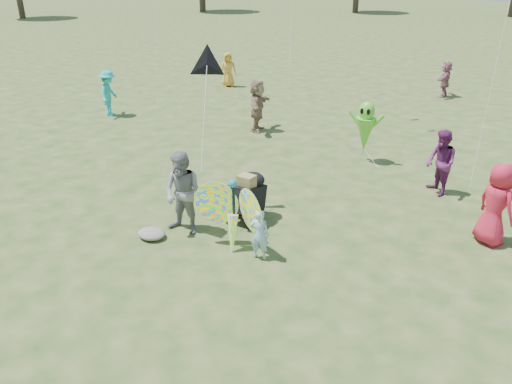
# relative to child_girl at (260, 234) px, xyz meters

# --- Properties ---
(ground) EXTENTS (160.00, 160.00, 0.00)m
(ground) POSITION_rel_child_girl_xyz_m (-0.16, -0.96, -0.51)
(ground) COLOR #51592B
(ground) RESTS_ON ground
(child_girl) EXTENTS (0.42, 0.31, 1.03)m
(child_girl) POSITION_rel_child_girl_xyz_m (0.00, 0.00, 0.00)
(child_girl) COLOR #9BC6DC
(child_girl) RESTS_ON ground
(adult_man) EXTENTS (0.86, 0.67, 1.76)m
(adult_man) POSITION_rel_child_girl_xyz_m (-1.86, 0.19, 0.37)
(adult_man) COLOR gray
(adult_man) RESTS_ON ground
(grey_bag) EXTENTS (0.59, 0.49, 0.19)m
(grey_bag) POSITION_rel_child_girl_xyz_m (-2.33, -0.35, -0.42)
(grey_bag) COLOR gray
(grey_bag) RESTS_ON ground
(crowd_a) EXTENTS (0.98, 0.95, 1.70)m
(crowd_a) POSITION_rel_child_girl_xyz_m (3.84, 2.70, 0.33)
(crowd_a) COLOR red
(crowd_a) RESTS_ON ground
(crowd_d) EXTENTS (0.85, 1.67, 1.72)m
(crowd_d) POSITION_rel_child_girl_xyz_m (-3.75, 7.08, 0.35)
(crowd_d) COLOR #94755B
(crowd_d) RESTS_ON ground
(crowd_e) EXTENTS (0.96, 0.99, 1.61)m
(crowd_e) POSITION_rel_child_girl_xyz_m (2.49, 4.64, 0.29)
(crowd_e) COLOR #69235C
(crowd_e) RESTS_ON ground
(crowd_g) EXTENTS (0.88, 0.83, 1.52)m
(crowd_g) POSITION_rel_child_girl_xyz_m (-7.98, 12.33, 0.25)
(crowd_g) COLOR gold
(crowd_g) RESTS_ON ground
(crowd_i) EXTENTS (0.97, 1.22, 1.66)m
(crowd_i) POSITION_rel_child_girl_xyz_m (-9.40, 6.19, 0.32)
(crowd_i) COLOR #22B9B2
(crowd_i) RESTS_ON ground
(crowd_j) EXTENTS (0.46, 1.38, 1.48)m
(crowd_j) POSITION_rel_child_girl_xyz_m (1.04, 14.92, 0.22)
(crowd_j) COLOR #9F5B71
(crowd_j) RESTS_ON ground
(jogging_stroller) EXTENTS (0.56, 1.08, 1.09)m
(jogging_stroller) POSITION_rel_child_girl_xyz_m (-0.93, 1.30, 0.10)
(jogging_stroller) COLOR black
(jogging_stroller) RESTS_ON ground
(butterfly_kite) EXTENTS (1.74, 0.75, 1.66)m
(butterfly_kite) POSITION_rel_child_girl_xyz_m (-0.63, 0.10, 0.20)
(butterfly_kite) COLOR #FF4228
(butterfly_kite) RESTS_ON ground
(delta_kite_rig) EXTENTS (1.06, 1.61, 2.24)m
(delta_kite_rig) POSITION_rel_child_girl_xyz_m (-2.06, 1.57, 2.72)
(delta_kite_rig) COLOR black
(delta_kite_rig) RESTS_ON ground
(alien_kite) EXTENTS (1.12, 0.69, 1.74)m
(alien_kite) POSITION_rel_child_girl_xyz_m (0.24, 5.93, 0.46)
(alien_kite) COLOR #60D031
(alien_kite) RESTS_ON ground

